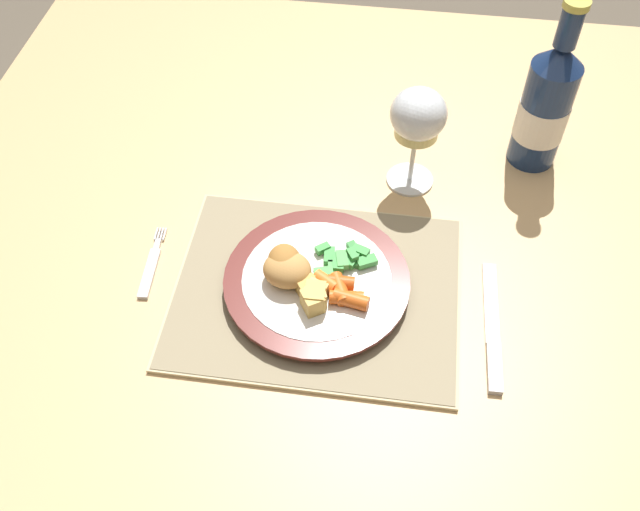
% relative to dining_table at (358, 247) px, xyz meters
% --- Properties ---
extents(ground_plane, '(6.00, 6.00, 0.00)m').
position_rel_dining_table_xyz_m(ground_plane, '(0.00, 0.00, -0.66)').
color(ground_plane, brown).
extents(dining_table, '(1.29, 1.07, 0.74)m').
position_rel_dining_table_xyz_m(dining_table, '(0.00, 0.00, 0.00)').
color(dining_table, tan).
rests_on(dining_table, ground).
extents(placemat, '(0.37, 0.30, 0.01)m').
position_rel_dining_table_xyz_m(placemat, '(-0.04, -0.15, 0.08)').
color(placemat, '#CCB789').
rests_on(placemat, dining_table).
extents(dinner_plate, '(0.24, 0.24, 0.02)m').
position_rel_dining_table_xyz_m(dinner_plate, '(-0.04, -0.15, 0.10)').
color(dinner_plate, white).
rests_on(dinner_plate, placemat).
extents(breaded_croquettes, '(0.07, 0.07, 0.04)m').
position_rel_dining_table_xyz_m(breaded_croquettes, '(-0.08, -0.15, 0.13)').
color(breaded_croquettes, '#A87033').
rests_on(breaded_croquettes, dinner_plate).
extents(green_beans_pile, '(0.09, 0.07, 0.02)m').
position_rel_dining_table_xyz_m(green_beans_pile, '(-0.01, -0.12, 0.11)').
color(green_beans_pile, '#4CA84C').
rests_on(green_beans_pile, dinner_plate).
extents(glazed_carrots, '(0.08, 0.05, 0.02)m').
position_rel_dining_table_xyz_m(glazed_carrots, '(-0.01, -0.17, 0.12)').
color(glazed_carrots, orange).
rests_on(glazed_carrots, dinner_plate).
extents(fork, '(0.02, 0.12, 0.01)m').
position_rel_dining_table_xyz_m(fork, '(-0.27, -0.14, 0.08)').
color(fork, silver).
rests_on(fork, dining_table).
extents(table_knife, '(0.02, 0.20, 0.01)m').
position_rel_dining_table_xyz_m(table_knife, '(0.19, -0.19, 0.08)').
color(table_knife, silver).
rests_on(table_knife, dining_table).
extents(wine_glass, '(0.08, 0.08, 0.16)m').
position_rel_dining_table_xyz_m(wine_glass, '(0.07, 0.07, 0.20)').
color(wine_glass, silver).
rests_on(wine_glass, dining_table).
extents(bottle, '(0.07, 0.07, 0.27)m').
position_rel_dining_table_xyz_m(bottle, '(0.25, 0.15, 0.18)').
color(bottle, navy).
rests_on(bottle, dining_table).
extents(roast_potatoes, '(0.04, 0.05, 0.03)m').
position_rel_dining_table_xyz_m(roast_potatoes, '(-0.04, -0.19, 0.12)').
color(roast_potatoes, '#DBB256').
rests_on(roast_potatoes, dinner_plate).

